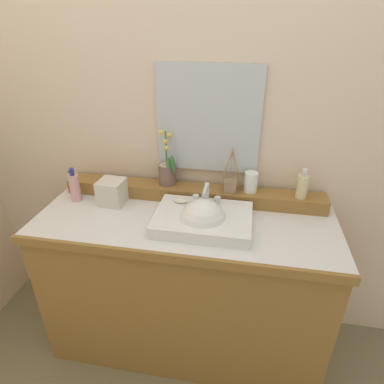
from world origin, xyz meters
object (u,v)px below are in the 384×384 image
soap_dispenser (302,186)px  lotion_bottle (75,187)px  tissue_box (112,192)px  sink_basin (203,221)px  tumbler_cup (251,182)px  reed_diffuser (230,185)px  potted_plant (167,171)px  soap_bar (181,200)px

soap_dispenser → lotion_bottle: bearing=-174.7°
lotion_bottle → tissue_box: 0.21m
tissue_box → soap_dispenser: bearing=6.1°
sink_basin → tissue_box: sink_basin is taller
tumbler_cup → reed_diffuser: 0.11m
reed_diffuser → tumbler_cup: bearing=10.9°
potted_plant → reed_diffuser: size_ratio=1.26×
soap_bar → reed_diffuser: 0.28m
soap_bar → tissue_box: bearing=175.2°
soap_bar → tumbler_cup: 0.38m
tumbler_cup → tissue_box: bearing=-170.2°
soap_bar → lotion_bottle: size_ratio=0.37×
sink_basin → lotion_bottle: size_ratio=2.46×
tumbler_cup → tissue_box: size_ratio=0.81×
sink_basin → potted_plant: bearing=131.9°
soap_bar → tissue_box: 0.38m
lotion_bottle → soap_dispenser: bearing=5.3°
sink_basin → soap_bar: bearing=142.0°
tumbler_cup → soap_bar: bearing=-155.2°
sink_basin → tumbler_cup: size_ratio=4.31×
soap_bar → tissue_box: tissue_box is taller
soap_bar → potted_plant: potted_plant is taller
sink_basin → soap_bar: (-0.13, 0.10, 0.04)m
sink_basin → tissue_box: 0.53m
potted_plant → tumbler_cup: potted_plant is taller
potted_plant → reed_diffuser: (0.35, -0.03, -0.04)m
sink_basin → soap_dispenser: size_ratio=2.95×
soap_bar → lotion_bottle: lotion_bottle is taller
soap_bar → reed_diffuser: bearing=30.1°
sink_basin → soap_bar: sink_basin is taller
potted_plant → reed_diffuser: bearing=-4.7°
lotion_bottle → tumbler_cup: bearing=8.0°
reed_diffuser → lotion_bottle: reed_diffuser is taller
soap_dispenser → lotion_bottle: (-1.19, -0.11, -0.06)m
tumbler_cup → reed_diffuser: size_ratio=0.44×
tumbler_cup → soap_dispenser: bearing=-4.7°
soap_bar → lotion_bottle: (-0.59, 0.03, 0.01)m
soap_dispenser → lotion_bottle: 1.20m
soap_dispenser → tissue_box: bearing=-173.9°
soap_bar → sink_basin: bearing=-38.0°
lotion_bottle → tissue_box: size_ratio=1.42×
sink_basin → lotion_bottle: lotion_bottle is taller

